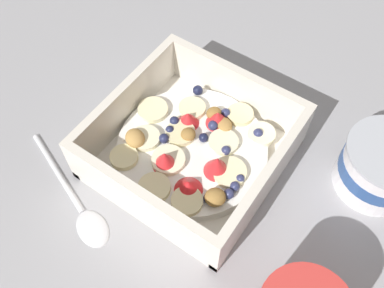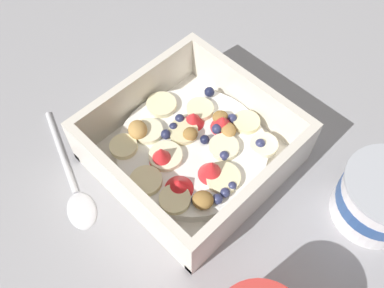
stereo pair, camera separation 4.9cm
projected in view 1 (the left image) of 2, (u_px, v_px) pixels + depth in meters
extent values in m
plane|color=#9E9EA3|center=(192.00, 145.00, 0.53)|extent=(2.40, 2.40, 0.00)
cube|color=white|center=(192.00, 155.00, 0.51)|extent=(0.20, 0.20, 0.01)
cube|color=white|center=(127.00, 104.00, 0.52)|extent=(0.20, 0.01, 0.07)
cube|color=white|center=(265.00, 184.00, 0.46)|extent=(0.20, 0.01, 0.07)
cube|color=white|center=(235.00, 89.00, 0.53)|extent=(0.01, 0.18, 0.07)
cube|color=white|center=(140.00, 204.00, 0.45)|extent=(0.01, 0.18, 0.07)
cylinder|color=white|center=(192.00, 150.00, 0.50)|extent=(0.18, 0.18, 0.01)
cylinder|color=#F4EAB7|center=(192.00, 109.00, 0.52)|extent=(0.04, 0.04, 0.01)
cylinder|color=#F7EFC6|center=(166.00, 158.00, 0.48)|extent=(0.05, 0.05, 0.01)
cylinder|color=beige|center=(187.00, 201.00, 0.45)|extent=(0.04, 0.04, 0.01)
cylinder|color=#F7EFC6|center=(223.00, 142.00, 0.49)|extent=(0.05, 0.05, 0.01)
cylinder|color=beige|center=(240.00, 114.00, 0.52)|extent=(0.04, 0.04, 0.01)
cylinder|color=#F4EAB7|center=(154.00, 109.00, 0.52)|extent=(0.05, 0.05, 0.01)
cylinder|color=#F7EFC6|center=(262.00, 134.00, 0.50)|extent=(0.04, 0.04, 0.01)
cylinder|color=#F4EAB7|center=(230.00, 172.00, 0.47)|extent=(0.05, 0.05, 0.01)
cylinder|color=beige|center=(124.00, 157.00, 0.48)|extent=(0.05, 0.05, 0.01)
cylinder|color=beige|center=(154.00, 188.00, 0.46)|extent=(0.04, 0.04, 0.01)
cylinder|color=beige|center=(181.00, 133.00, 0.50)|extent=(0.04, 0.04, 0.01)
cylinder|color=#F7EFC6|center=(146.00, 138.00, 0.50)|extent=(0.04, 0.04, 0.01)
cone|color=red|center=(188.00, 118.00, 0.51)|extent=(0.04, 0.04, 0.02)
cone|color=red|center=(162.00, 158.00, 0.47)|extent=(0.03, 0.03, 0.03)
cone|color=red|center=(218.00, 118.00, 0.51)|extent=(0.03, 0.03, 0.02)
cone|color=red|center=(188.00, 186.00, 0.46)|extent=(0.04, 0.04, 0.02)
cone|color=red|center=(217.00, 165.00, 0.47)|extent=(0.04, 0.04, 0.03)
sphere|color=navy|center=(235.00, 186.00, 0.46)|extent=(0.01, 0.01, 0.01)
sphere|color=navy|center=(258.00, 133.00, 0.50)|extent=(0.01, 0.01, 0.01)
sphere|color=navy|center=(229.00, 194.00, 0.46)|extent=(0.01, 0.01, 0.01)
sphere|color=navy|center=(213.00, 125.00, 0.50)|extent=(0.01, 0.01, 0.01)
sphere|color=navy|center=(226.00, 150.00, 0.49)|extent=(0.01, 0.01, 0.01)
sphere|color=#191E3D|center=(205.00, 136.00, 0.50)|extent=(0.01, 0.01, 0.01)
sphere|color=#23284C|center=(164.00, 139.00, 0.49)|extent=(0.01, 0.01, 0.01)
sphere|color=#23284C|center=(170.00, 130.00, 0.50)|extent=(0.01, 0.01, 0.01)
sphere|color=navy|center=(240.00, 179.00, 0.47)|extent=(0.01, 0.01, 0.01)
sphere|color=navy|center=(226.00, 113.00, 0.52)|extent=(0.01, 0.01, 0.01)
sphere|color=#191E3D|center=(208.00, 198.00, 0.45)|extent=(0.01, 0.01, 0.01)
sphere|color=#191E3D|center=(198.00, 90.00, 0.53)|extent=(0.01, 0.01, 0.01)
sphere|color=#23284C|center=(176.00, 119.00, 0.51)|extent=(0.01, 0.01, 0.01)
ellipsoid|color=olive|center=(188.00, 134.00, 0.50)|extent=(0.02, 0.02, 0.01)
ellipsoid|color=#AD7F42|center=(224.00, 125.00, 0.51)|extent=(0.03, 0.03, 0.01)
ellipsoid|color=tan|center=(135.00, 138.00, 0.49)|extent=(0.03, 0.03, 0.02)
ellipsoid|color=olive|center=(214.00, 113.00, 0.51)|extent=(0.02, 0.02, 0.01)
ellipsoid|color=olive|center=(215.00, 197.00, 0.45)|extent=(0.03, 0.03, 0.02)
ellipsoid|color=silver|center=(92.00, 227.00, 0.46)|extent=(0.05, 0.06, 0.01)
cylinder|color=silver|center=(57.00, 171.00, 0.50)|extent=(0.05, 0.12, 0.01)
cylinder|color=white|center=(380.00, 168.00, 0.47)|extent=(0.09, 0.09, 0.06)
cylinder|color=#2D5193|center=(382.00, 167.00, 0.47)|extent=(0.09, 0.09, 0.02)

